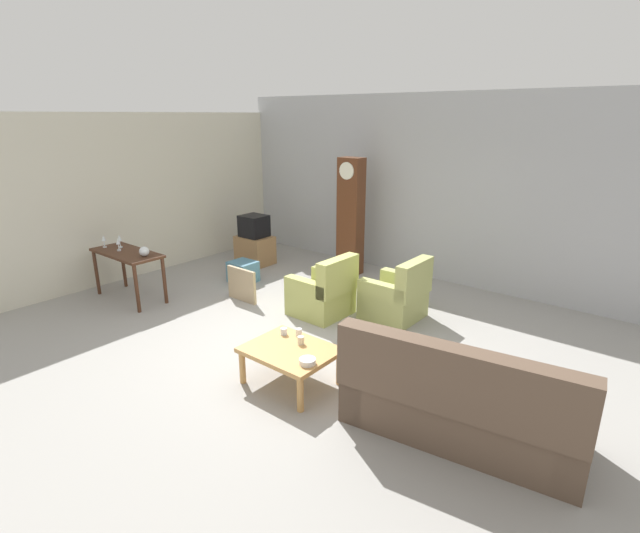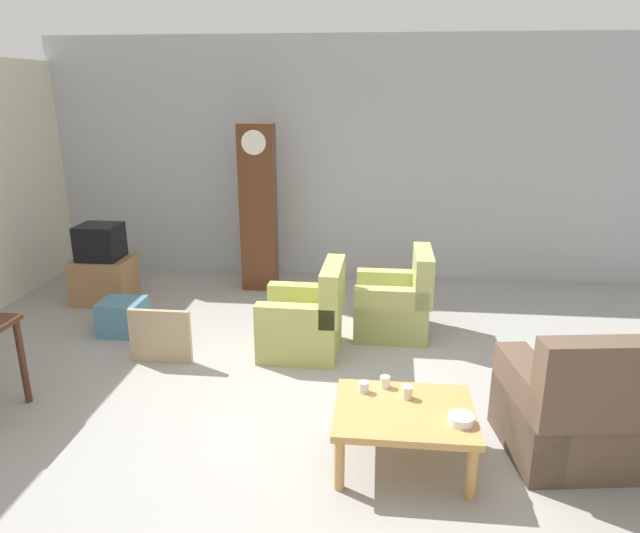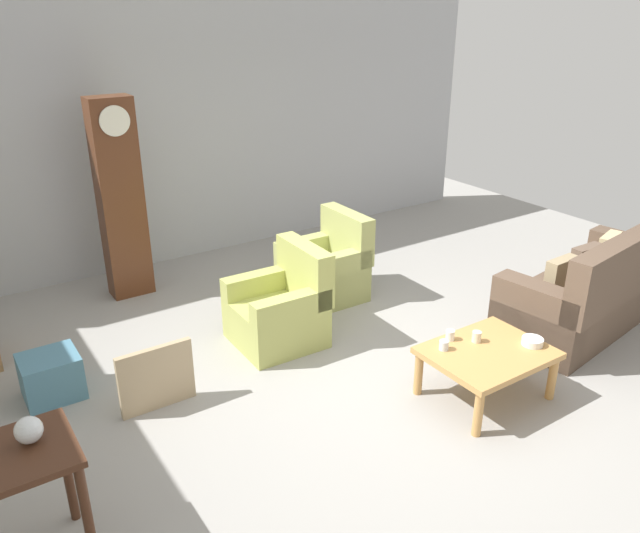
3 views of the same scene
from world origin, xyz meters
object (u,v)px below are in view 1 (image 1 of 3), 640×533
console_table_dark (127,259)px  bowl_white_stacked (307,361)px  couch_floral (459,403)px  grandfather_clock (351,217)px  tv_crt (254,226)px  framed_picture_leaning (242,285)px  cup_blue_rimmed (284,331)px  cup_white_porcelain (299,332)px  cup_cream_tall (301,340)px  armchair_olive_far (396,298)px  tv_stand_cabinet (255,250)px  wine_glass_short (118,243)px  coffee_table_wood (290,353)px  armchair_olive_near (323,295)px  wine_glass_tall (104,239)px  wine_glass_mid (119,239)px  storage_box_blue (243,272)px  glass_dome_cloche (144,251)px

console_table_dark → bowl_white_stacked: 4.10m
bowl_white_stacked → console_table_dark: bearing=174.4°
couch_floral → grandfather_clock: (-3.55, 3.27, 0.71)m
tv_crt → console_table_dark: bearing=-93.8°
grandfather_clock → framed_picture_leaning: grandfather_clock is taller
cup_blue_rimmed → cup_white_porcelain: bearing=29.3°
couch_floral → cup_cream_tall: bearing=-175.6°
armchair_olive_far → tv_stand_cabinet: size_ratio=1.35×
wine_glass_short → coffee_table_wood: bearing=-3.3°
framed_picture_leaning → cup_cream_tall: size_ratio=6.64×
cup_blue_rimmed → console_table_dark: bearing=179.0°
armchair_olive_near → wine_glass_short: bearing=-153.3°
cup_white_porcelain → wine_glass_tall: 4.12m
armchair_olive_far → cup_cream_tall: bearing=-89.2°
armchair_olive_far → bowl_white_stacked: armchair_olive_far is taller
couch_floral → armchair_olive_far: 2.69m
armchair_olive_near → framed_picture_leaning: size_ratio=1.53×
tv_stand_cabinet → wine_glass_short: bearing=-96.9°
wine_glass_tall → armchair_olive_near: bearing=24.8°
tv_crt → wine_glass_tall: (-0.68, -2.66, 0.15)m
tv_stand_cabinet → couch_floral: bearing=-25.5°
couch_floral → console_table_dark: couch_floral is taller
tv_crt → wine_glass_mid: wine_glass_mid is taller
cup_white_porcelain → wine_glass_tall: bearing=-178.4°
couch_floral → armchair_olive_near: 3.07m
grandfather_clock → storage_box_blue: bearing=-126.2°
glass_dome_cloche → cup_blue_rimmed: bearing=-2.0°
glass_dome_cloche → wine_glass_mid: bearing=178.8°
tv_crt → glass_dome_cloche: tv_crt is taller
armchair_olive_near → storage_box_blue: (-2.01, 0.24, -0.12)m
couch_floral → armchair_olive_far: couch_floral is taller
coffee_table_wood → glass_dome_cloche: 3.33m
framed_picture_leaning → cup_cream_tall: bearing=-27.3°
glass_dome_cloche → cup_white_porcelain: (3.14, -0.02, -0.39)m
armchair_olive_near → coffee_table_wood: 1.94m
armchair_olive_near → armchair_olive_far: 1.06m
cup_cream_tall → bowl_white_stacked: 0.44m
grandfather_clock → cup_blue_rimmed: bearing=-66.4°
armchair_olive_far → grandfather_clock: size_ratio=0.43×
armchair_olive_near → cup_white_porcelain: armchair_olive_near is taller
armchair_olive_far → glass_dome_cloche: size_ratio=6.12×
console_table_dark → tv_stand_cabinet: bearing=86.2°
glass_dome_cloche → cup_blue_rimmed: size_ratio=1.91×
wine_glass_short → tv_stand_cabinet: bearing=83.1°
framed_picture_leaning → cup_cream_tall: (2.28, -1.18, 0.21)m
armchair_olive_near → coffee_table_wood: (0.91, -1.71, 0.06)m
armchair_olive_near → grandfather_clock: bearing=114.4°
coffee_table_wood → tv_crt: (-3.55, 2.84, 0.40)m
bowl_white_stacked → wine_glass_short: 4.26m
glass_dome_cloche → bowl_white_stacked: glass_dome_cloche is taller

